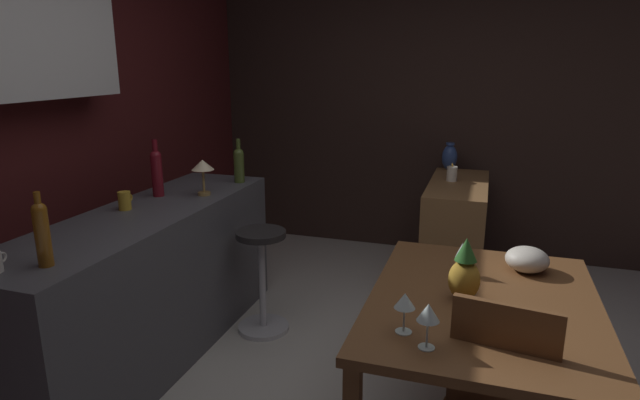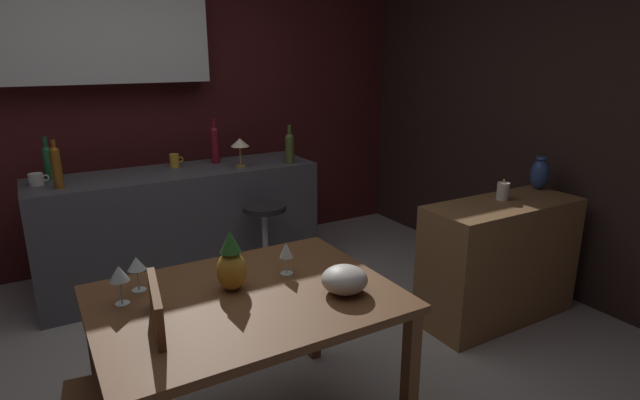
# 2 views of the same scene
# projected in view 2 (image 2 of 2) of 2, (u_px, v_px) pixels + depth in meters

# --- Properties ---
(ground_plane) EXTENTS (9.00, 9.00, 0.00)m
(ground_plane) POSITION_uv_depth(u_px,v_px,m) (236.00, 377.00, 2.87)
(ground_plane) COLOR #B7B2A8
(wall_kitchen_back) EXTENTS (5.20, 0.33, 2.60)m
(wall_kitchen_back) POSITION_uv_depth(u_px,v_px,m) (128.00, 96.00, 4.16)
(wall_kitchen_back) COLOR #4C1919
(wall_kitchen_back) RESTS_ON ground_plane
(wall_side_right) EXTENTS (0.10, 4.40, 2.60)m
(wall_side_right) POSITION_uv_depth(u_px,v_px,m) (521.00, 113.00, 3.99)
(wall_side_right) COLOR #33231E
(wall_side_right) RESTS_ON ground_plane
(dining_table) EXTENTS (1.28, 0.96, 0.74)m
(dining_table) POSITION_uv_depth(u_px,v_px,m) (246.00, 312.00, 2.24)
(dining_table) COLOR brown
(dining_table) RESTS_ON ground_plane
(kitchen_counter) EXTENTS (2.10, 0.60, 0.90)m
(kitchen_counter) POSITION_uv_depth(u_px,v_px,m) (182.00, 227.00, 3.97)
(kitchen_counter) COLOR #4C4C51
(kitchen_counter) RESTS_ON ground_plane
(sideboard_cabinet) EXTENTS (1.10, 0.44, 0.82)m
(sideboard_cabinet) POSITION_uv_depth(u_px,v_px,m) (499.00, 261.00, 3.42)
(sideboard_cabinet) COLOR olive
(sideboard_cabinet) RESTS_ON ground_plane
(chair_near_window) EXTENTS (0.45, 0.45, 0.91)m
(chair_near_window) POSITION_uv_depth(u_px,v_px,m) (134.00, 387.00, 1.99)
(chair_near_window) COLOR brown
(chair_near_window) RESTS_ON ground_plane
(bar_stool) EXTENTS (0.34, 0.34, 0.69)m
(bar_stool) POSITION_uv_depth(u_px,v_px,m) (265.00, 246.00, 3.79)
(bar_stool) COLOR #262323
(bar_stool) RESTS_ON ground_plane
(wine_glass_left) EXTENTS (0.08, 0.08, 0.16)m
(wine_glass_left) POSITION_uv_depth(u_px,v_px,m) (136.00, 265.00, 2.23)
(wine_glass_left) COLOR silver
(wine_glass_left) RESTS_ON dining_table
(wine_glass_right) EXTENTS (0.06, 0.06, 0.16)m
(wine_glass_right) POSITION_uv_depth(u_px,v_px,m) (286.00, 251.00, 2.40)
(wine_glass_right) COLOR silver
(wine_glass_right) RESTS_ON dining_table
(wine_glass_center) EXTENTS (0.08, 0.08, 0.17)m
(wine_glass_center) POSITION_uv_depth(u_px,v_px,m) (119.00, 275.00, 2.10)
(wine_glass_center) COLOR silver
(wine_glass_center) RESTS_ON dining_table
(pineapple_centerpiece) EXTENTS (0.13, 0.13, 0.28)m
(pineapple_centerpiece) POSITION_uv_depth(u_px,v_px,m) (231.00, 265.00, 2.24)
(pineapple_centerpiece) COLOR gold
(pineapple_centerpiece) RESTS_ON dining_table
(fruit_bowl) EXTENTS (0.21, 0.21, 0.12)m
(fruit_bowl) POSITION_uv_depth(u_px,v_px,m) (344.00, 279.00, 2.23)
(fruit_bowl) COLOR beige
(fruit_bowl) RESTS_ON dining_table
(wine_bottle_amber) EXTENTS (0.06, 0.06, 0.32)m
(wine_bottle_amber) POSITION_uv_depth(u_px,v_px,m) (56.00, 166.00, 3.31)
(wine_bottle_amber) COLOR #8C5114
(wine_bottle_amber) RESTS_ON kitchen_counter
(wine_bottle_green) EXTENTS (0.07, 0.07, 0.30)m
(wine_bottle_green) POSITION_uv_depth(u_px,v_px,m) (48.00, 161.00, 3.55)
(wine_bottle_green) COLOR #1E592D
(wine_bottle_green) RESTS_ON kitchen_counter
(wine_bottle_ruby) EXTENTS (0.07, 0.07, 0.36)m
(wine_bottle_ruby) POSITION_uv_depth(u_px,v_px,m) (215.00, 143.00, 4.07)
(wine_bottle_ruby) COLOR maroon
(wine_bottle_ruby) RESTS_ON kitchen_counter
(wine_bottle_olive) EXTENTS (0.07, 0.07, 0.31)m
(wine_bottle_olive) POSITION_uv_depth(u_px,v_px,m) (290.00, 147.00, 4.06)
(wine_bottle_olive) COLOR #475623
(wine_bottle_olive) RESTS_ON kitchen_counter
(cup_mustard) EXTENTS (0.11, 0.07, 0.11)m
(cup_mustard) POSITION_uv_depth(u_px,v_px,m) (175.00, 161.00, 3.94)
(cup_mustard) COLOR gold
(cup_mustard) RESTS_ON kitchen_counter
(cup_white) EXTENTS (0.13, 0.09, 0.08)m
(cup_white) POSITION_uv_depth(u_px,v_px,m) (36.00, 179.00, 3.41)
(cup_white) COLOR white
(cup_white) RESTS_ON kitchen_counter
(counter_lamp) EXTENTS (0.14, 0.14, 0.23)m
(counter_lamp) POSITION_uv_depth(u_px,v_px,m) (240.00, 145.00, 3.90)
(counter_lamp) COLOR #A58447
(counter_lamp) RESTS_ON kitchen_counter
(pillar_candle_tall) EXTENTS (0.08, 0.08, 0.14)m
(pillar_candle_tall) POSITION_uv_depth(u_px,v_px,m) (503.00, 191.00, 3.36)
(pillar_candle_tall) COLOR white
(pillar_candle_tall) RESTS_ON sideboard_cabinet
(vase_ceramic_blue) EXTENTS (0.13, 0.13, 0.24)m
(vase_ceramic_blue) POSITION_uv_depth(u_px,v_px,m) (540.00, 174.00, 3.60)
(vase_ceramic_blue) COLOR #334C8C
(vase_ceramic_blue) RESTS_ON sideboard_cabinet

